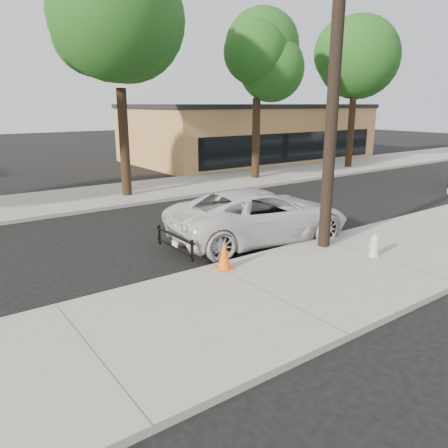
{
  "coord_description": "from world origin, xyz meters",
  "views": [
    {
      "loc": [
        -6.08,
        -10.95,
        4.23
      ],
      "look_at": [
        0.8,
        -1.5,
        1.0
      ],
      "focal_mm": 35.0,
      "sensor_mm": 36.0,
      "label": 1
    }
  ],
  "objects": [
    {
      "name": "traffic_cone",
      "position": [
        0.08,
        -2.5,
        0.52
      ],
      "size": [
        0.47,
        0.47,
        0.77
      ],
      "rotation": [
        0.0,
        0.0,
        -0.21
      ],
      "color": "orange",
      "rests_on": "near_sidewalk"
    },
    {
      "name": "near_sidewalk",
      "position": [
        0.0,
        -4.3,
        0.07
      ],
      "size": [
        90.0,
        4.4,
        0.15
      ],
      "primitive_type": "cube",
      "color": "gray",
      "rests_on": "ground"
    },
    {
      "name": "police_cruiser",
      "position": [
        2.73,
        -0.77,
        0.82
      ],
      "size": [
        6.23,
        3.5,
        1.64
      ],
      "primitive_type": "imported",
      "rotation": [
        0.0,
        0.0,
        1.44
      ],
      "color": "silver",
      "rests_on": "ground"
    },
    {
      "name": "tree_d",
      "position": [
        10.2,
        7.95,
        6.37
      ],
      "size": [
        4.5,
        4.35,
        8.75
      ],
      "color": "black",
      "rests_on": "far_sidewalk"
    },
    {
      "name": "tree_c",
      "position": [
        2.22,
        7.64,
        6.91
      ],
      "size": [
        4.96,
        4.8,
        9.55
      ],
      "color": "black",
      "rests_on": "far_sidewalk"
    },
    {
      "name": "curb_near",
      "position": [
        0.0,
        -2.1,
        0.07
      ],
      "size": [
        90.0,
        0.12,
        0.16
      ],
      "primitive_type": "cube",
      "color": "#9E9B93",
      "rests_on": "ground"
    },
    {
      "name": "ground",
      "position": [
        0.0,
        0.0,
        0.0
      ],
      "size": [
        120.0,
        120.0,
        0.0
      ],
      "primitive_type": "plane",
      "color": "black",
      "rests_on": "ground"
    },
    {
      "name": "building_main",
      "position": [
        16.0,
        16.0,
        2.0
      ],
      "size": [
        18.0,
        10.0,
        4.0
      ],
      "primitive_type": "cube",
      "color": "#AF7649",
      "rests_on": "ground"
    },
    {
      "name": "far_sidewalk",
      "position": [
        0.0,
        8.5,
        0.07
      ],
      "size": [
        90.0,
        5.0,
        0.15
      ],
      "primitive_type": "cube",
      "color": "gray",
      "rests_on": "ground"
    },
    {
      "name": "fire_hydrant",
      "position": [
        3.99,
        -4.15,
        0.44
      ],
      "size": [
        0.33,
        0.29,
        0.61
      ],
      "rotation": [
        0.0,
        0.0,
        -0.36
      ],
      "color": "silver",
      "rests_on": "near_sidewalk"
    },
    {
      "name": "utility_pole",
      "position": [
        3.6,
        -2.7,
        4.7
      ],
      "size": [
        1.4,
        0.34,
        9.0
      ],
      "color": "black",
      "rests_on": "near_sidewalk"
    },
    {
      "name": "tree_e",
      "position": [
        18.21,
        7.74,
        6.7
      ],
      "size": [
        4.8,
        4.65,
        9.25
      ],
      "color": "black",
      "rests_on": "far_sidewalk"
    }
  ]
}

